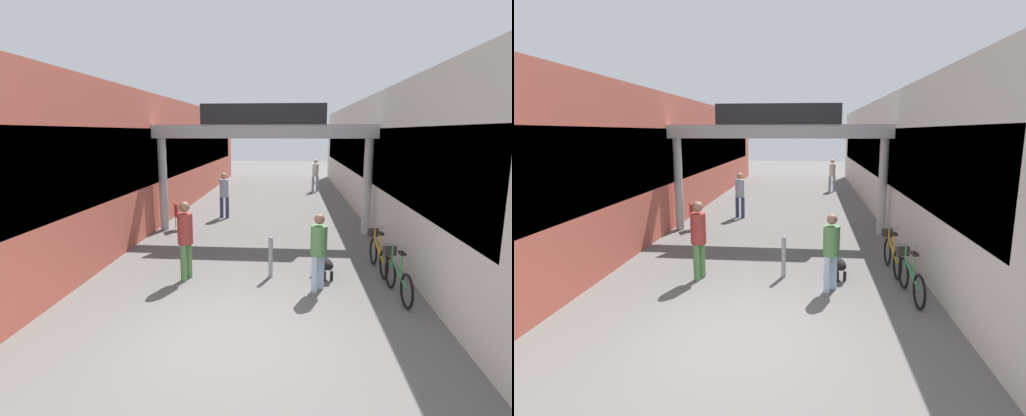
# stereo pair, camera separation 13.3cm
# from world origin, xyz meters

# --- Properties ---
(ground_plane) EXTENTS (80.00, 80.00, 0.00)m
(ground_plane) POSITION_xyz_m (0.00, 0.00, 0.00)
(ground_plane) COLOR #605E5B
(storefront_left) EXTENTS (3.00, 26.00, 4.51)m
(storefront_left) POSITION_xyz_m (-5.09, 11.00, 2.26)
(storefront_left) COLOR #B25142
(storefront_left) RESTS_ON ground_plane
(storefront_right) EXTENTS (3.00, 26.00, 4.51)m
(storefront_right) POSITION_xyz_m (5.09, 11.00, 2.26)
(storefront_right) COLOR beige
(storefront_right) RESTS_ON ground_plane
(arcade_sign_gateway) EXTENTS (7.40, 0.47, 4.15)m
(arcade_sign_gateway) POSITION_xyz_m (0.00, 7.03, 2.96)
(arcade_sign_gateway) COLOR #B2B2B2
(arcade_sign_gateway) RESTS_ON ground_plane
(pedestrian_with_dog) EXTENTS (0.48, 0.48, 1.63)m
(pedestrian_with_dog) POSITION_xyz_m (1.50, 2.16, 0.93)
(pedestrian_with_dog) COLOR #A5BFE0
(pedestrian_with_dog) RESTS_ON ground_plane
(pedestrian_companion) EXTENTS (0.42, 0.42, 1.78)m
(pedestrian_companion) POSITION_xyz_m (-1.41, 2.53, 1.03)
(pedestrian_companion) COLOR #4C7F47
(pedestrian_companion) RESTS_ON ground_plane
(pedestrian_carrying_crate) EXTENTS (0.42, 0.42, 1.74)m
(pedestrian_carrying_crate) POSITION_xyz_m (-1.64, 9.11, 1.00)
(pedestrian_carrying_crate) COLOR navy
(pedestrian_carrying_crate) RESTS_ON ground_plane
(pedestrian_elderly_walking) EXTENTS (0.38, 0.34, 1.79)m
(pedestrian_elderly_walking) POSITION_xyz_m (2.26, 16.46, 1.03)
(pedestrian_elderly_walking) COLOR #8C9EB2
(pedestrian_elderly_walking) RESTS_ON ground_plane
(dog_on_leash) EXTENTS (0.51, 0.79, 0.55)m
(dog_on_leash) POSITION_xyz_m (1.68, 2.94, 0.35)
(dog_on_leash) COLOR black
(dog_on_leash) RESTS_ON ground_plane
(bicycle_green_nearest) EXTENTS (0.46, 1.69, 0.98)m
(bicycle_green_nearest) POSITION_xyz_m (3.07, 2.03, 0.44)
(bicycle_green_nearest) COLOR black
(bicycle_green_nearest) RESTS_ON ground_plane
(bicycle_orange_second) EXTENTS (0.46, 1.69, 0.98)m
(bicycle_orange_second) POSITION_xyz_m (3.01, 3.56, 0.44)
(bicycle_orange_second) COLOR black
(bicycle_orange_second) RESTS_ON ground_plane
(bollard_post_metal) EXTENTS (0.10, 0.10, 0.95)m
(bollard_post_metal) POSITION_xyz_m (0.47, 2.84, 0.48)
(bollard_post_metal) COLOR gray
(bollard_post_metal) RESTS_ON ground_plane
(cafe_chair_red_nearer) EXTENTS (0.54, 0.54, 0.89)m
(cafe_chair_red_nearer) POSITION_xyz_m (-2.86, 7.09, 0.54)
(cafe_chair_red_nearer) COLOR gray
(cafe_chair_red_nearer) RESTS_ON ground_plane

